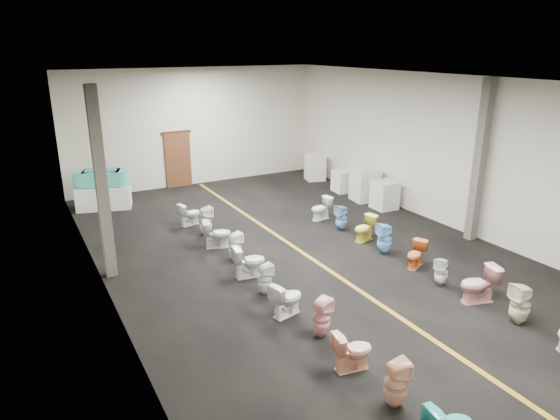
# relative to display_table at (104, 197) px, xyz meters

# --- Properties ---
(floor) EXTENTS (16.00, 16.00, 0.00)m
(floor) POSITION_rel_display_table_xyz_m (3.90, -6.49, -0.39)
(floor) COLOR black
(floor) RESTS_ON ground
(ceiling) EXTENTS (16.00, 16.00, 0.00)m
(ceiling) POSITION_rel_display_table_xyz_m (3.90, -6.49, 4.11)
(ceiling) COLOR black
(ceiling) RESTS_ON ground
(wall_back) EXTENTS (10.00, 0.00, 10.00)m
(wall_back) POSITION_rel_display_table_xyz_m (3.90, 1.51, 1.86)
(wall_back) COLOR beige
(wall_back) RESTS_ON ground
(wall_left) EXTENTS (0.00, 16.00, 16.00)m
(wall_left) POSITION_rel_display_table_xyz_m (-1.10, -6.49, 1.86)
(wall_left) COLOR beige
(wall_left) RESTS_ON ground
(wall_right) EXTENTS (0.00, 16.00, 16.00)m
(wall_right) POSITION_rel_display_table_xyz_m (8.90, -6.49, 1.86)
(wall_right) COLOR beige
(wall_right) RESTS_ON ground
(aisle_stripe) EXTENTS (0.12, 15.60, 0.01)m
(aisle_stripe) POSITION_rel_display_table_xyz_m (3.90, -6.49, -0.39)
(aisle_stripe) COLOR #996A16
(aisle_stripe) RESTS_ON floor
(back_door) EXTENTS (1.00, 0.10, 2.10)m
(back_door) POSITION_rel_display_table_xyz_m (3.10, 1.45, 0.66)
(back_door) COLOR #562D19
(back_door) RESTS_ON floor
(door_frame) EXTENTS (1.15, 0.08, 0.10)m
(door_frame) POSITION_rel_display_table_xyz_m (3.10, 1.46, 1.73)
(door_frame) COLOR #331C11
(door_frame) RESTS_ON back_door
(column_left) EXTENTS (0.25, 0.25, 4.50)m
(column_left) POSITION_rel_display_table_xyz_m (-0.85, -5.49, 1.86)
(column_left) COLOR #59544C
(column_left) RESTS_ON floor
(column_right) EXTENTS (0.25, 0.25, 4.50)m
(column_right) POSITION_rel_display_table_xyz_m (8.65, -7.99, 1.86)
(column_right) COLOR #59544C
(column_right) RESTS_ON floor
(display_table) EXTENTS (1.92, 1.31, 0.78)m
(display_table) POSITION_rel_display_table_xyz_m (0.00, 0.00, 0.00)
(display_table) COLOR white
(display_table) RESTS_ON floor
(bathtub) EXTENTS (1.79, 1.08, 0.55)m
(bathtub) POSITION_rel_display_table_xyz_m (-0.00, 0.00, 0.68)
(bathtub) COLOR #41BDAF
(bathtub) RESTS_ON display_table
(appliance_crate_a) EXTENTS (0.76, 0.76, 0.94)m
(appliance_crate_a) POSITION_rel_display_table_xyz_m (8.30, -4.63, 0.08)
(appliance_crate_a) COLOR beige
(appliance_crate_a) RESTS_ON floor
(appliance_crate_b) EXTENTS (0.94, 0.94, 1.15)m
(appliance_crate_b) POSITION_rel_display_table_xyz_m (8.30, -3.56, 0.19)
(appliance_crate_b) COLOR beige
(appliance_crate_b) RESTS_ON floor
(appliance_crate_c) EXTENTS (0.76, 0.76, 0.80)m
(appliance_crate_c) POSITION_rel_display_table_xyz_m (8.30, -2.28, 0.01)
(appliance_crate_c) COLOR silver
(appliance_crate_c) RESTS_ON floor
(appliance_crate_d) EXTENTS (0.90, 0.90, 1.05)m
(appliance_crate_d) POSITION_rel_display_table_xyz_m (8.30, -0.29, 0.13)
(appliance_crate_d) COLOR silver
(appliance_crate_d) RESTS_ON floor
(toilet_left_1) EXTENTS (0.42, 0.41, 0.80)m
(toilet_left_1) POSITION_rel_display_table_xyz_m (2.05, -12.33, 0.01)
(toilet_left_1) COLOR #E5B08E
(toilet_left_1) RESTS_ON floor
(toilet_left_2) EXTENTS (0.76, 0.50, 0.72)m
(toilet_left_2) POSITION_rel_display_table_xyz_m (2.03, -11.26, -0.03)
(toilet_left_2) COLOR #F7B292
(toilet_left_2) RESTS_ON floor
(toilet_left_3) EXTENTS (0.46, 0.45, 0.79)m
(toilet_left_3) POSITION_rel_display_table_xyz_m (2.13, -10.16, 0.01)
(toilet_left_3) COLOR pink
(toilet_left_3) RESTS_ON floor
(toilet_left_4) EXTENTS (0.80, 0.57, 0.74)m
(toilet_left_4) POSITION_rel_display_table_xyz_m (1.94, -9.15, -0.02)
(toilet_left_4) COLOR white
(toilet_left_4) RESTS_ON floor
(toilet_left_5) EXTENTS (0.35, 0.34, 0.71)m
(toilet_left_5) POSITION_rel_display_table_xyz_m (1.97, -8.12, -0.03)
(toilet_left_5) COLOR silver
(toilet_left_5) RESTS_ON floor
(toilet_left_6) EXTENTS (0.82, 0.54, 0.79)m
(toilet_left_6) POSITION_rel_display_table_xyz_m (2.03, -7.17, 0.01)
(toilet_left_6) COLOR white
(toilet_left_6) RESTS_ON floor
(toilet_left_7) EXTENTS (0.39, 0.38, 0.76)m
(toilet_left_7) POSITION_rel_display_table_xyz_m (2.13, -6.14, -0.01)
(toilet_left_7) COLOR white
(toilet_left_7) RESTS_ON floor
(toilet_left_8) EXTENTS (0.85, 0.63, 0.77)m
(toilet_left_8) POSITION_rel_display_table_xyz_m (2.05, -5.09, -0.00)
(toilet_left_8) COLOR silver
(toilet_left_8) RESTS_ON floor
(toilet_left_9) EXTENTS (0.42, 0.41, 0.84)m
(toilet_left_9) POSITION_rel_display_table_xyz_m (2.12, -4.04, 0.03)
(toilet_left_9) COLOR white
(toilet_left_9) RESTS_ON floor
(toilet_left_10) EXTENTS (0.76, 0.53, 0.71)m
(toilet_left_10) POSITION_rel_display_table_xyz_m (1.98, -3.01, -0.04)
(toilet_left_10) COLOR white
(toilet_left_10) RESTS_ON floor
(toilet_right_2) EXTENTS (0.45, 0.45, 0.86)m
(toilet_right_2) POSITION_rel_display_table_xyz_m (5.82, -11.66, 0.04)
(toilet_right_2) COLOR beige
(toilet_right_2) RESTS_ON floor
(toilet_right_3) EXTENTS (0.91, 0.67, 0.83)m
(toilet_right_3) POSITION_rel_display_table_xyz_m (5.81, -10.67, 0.03)
(toilet_right_3) COLOR #DF9D9B
(toilet_right_3) RESTS_ON floor
(toilet_right_4) EXTENTS (0.40, 0.40, 0.68)m
(toilet_right_4) POSITION_rel_display_table_xyz_m (5.71, -9.71, -0.05)
(toilet_right_4) COLOR silver
(toilet_right_4) RESTS_ON floor
(toilet_right_5) EXTENTS (0.75, 0.61, 0.66)m
(toilet_right_5) POSITION_rel_display_table_xyz_m (5.91, -8.68, -0.06)
(toilet_right_5) COLOR orange
(toilet_right_5) RESTS_ON floor
(toilet_right_6) EXTENTS (0.44, 0.44, 0.85)m
(toilet_right_6) POSITION_rel_display_table_xyz_m (5.78, -7.63, 0.04)
(toilet_right_6) COLOR #74BBEE
(toilet_right_6) RESTS_ON floor
(toilet_right_7) EXTENTS (0.79, 0.57, 0.73)m
(toilet_right_7) POSITION_rel_display_table_xyz_m (5.90, -6.65, -0.02)
(toilet_right_7) COLOR #EADA50
(toilet_right_7) RESTS_ON floor
(toilet_right_8) EXTENTS (0.41, 0.40, 0.78)m
(toilet_right_8) POSITION_rel_display_table_xyz_m (5.81, -5.64, 0.00)
(toilet_right_8) COLOR #77AAD8
(toilet_right_8) RESTS_ON floor
(toilet_right_9) EXTENTS (0.76, 0.50, 0.72)m
(toilet_right_9) POSITION_rel_display_table_xyz_m (5.81, -4.53, -0.03)
(toilet_right_9) COLOR white
(toilet_right_9) RESTS_ON floor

